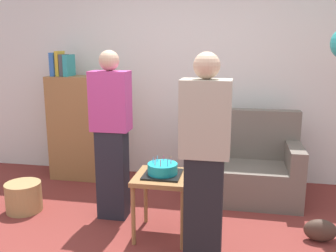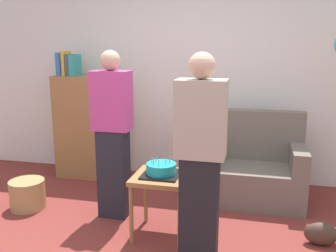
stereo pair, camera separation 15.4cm
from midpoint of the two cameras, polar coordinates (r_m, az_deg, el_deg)
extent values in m
cube|color=silver|center=(4.67, 2.78, 8.39)|extent=(6.00, 0.10, 2.70)
cube|color=#6B6056|center=(4.21, 11.15, -8.38)|extent=(1.10, 0.70, 0.40)
cube|color=#6B6056|center=(4.33, 11.41, -1.16)|extent=(1.10, 0.16, 0.56)
cube|color=#6B6056|center=(4.13, 4.78, -3.91)|extent=(0.16, 0.70, 0.24)
cube|color=#6B6056|center=(4.14, 17.87, -4.43)|extent=(0.16, 0.70, 0.24)
cube|color=olive|center=(4.80, -13.86, -0.30)|extent=(0.80, 0.36, 1.30)
cube|color=#3366B7|center=(4.84, -17.77, 9.04)|extent=(0.05, 0.25, 0.28)
cube|color=gold|center=(4.81, -17.19, 9.18)|extent=(0.04, 0.20, 0.30)
cube|color=#4C4C51|center=(4.79, -16.59, 8.97)|extent=(0.05, 0.19, 0.26)
cube|color=teal|center=(4.76, -15.89, 8.97)|extent=(0.06, 0.24, 0.26)
cube|color=olive|center=(3.26, -2.20, -7.91)|extent=(0.48, 0.48, 0.04)
cylinder|color=olive|center=(3.23, -6.76, -13.60)|extent=(0.04, 0.04, 0.53)
cylinder|color=olive|center=(3.14, 0.80, -14.32)|extent=(0.04, 0.04, 0.53)
cylinder|color=olive|center=(3.60, -4.72, -10.76)|extent=(0.04, 0.04, 0.53)
cylinder|color=olive|center=(3.52, 2.02, -11.29)|extent=(0.04, 0.04, 0.53)
cube|color=black|center=(3.25, -2.21, -7.45)|extent=(0.32, 0.32, 0.02)
cylinder|color=teal|center=(3.23, -2.22, -6.57)|extent=(0.26, 0.26, 0.09)
cylinder|color=#EA668C|center=(3.20, -0.92, -5.36)|extent=(0.01, 0.01, 0.06)
cylinder|color=#F2CC4C|center=(3.26, -0.89, -5.13)|extent=(0.01, 0.01, 0.05)
cylinder|color=#EA668C|center=(3.29, -2.01, -4.96)|extent=(0.01, 0.01, 0.05)
cylinder|color=#66B2E5|center=(3.27, -3.03, -5.03)|extent=(0.01, 0.01, 0.05)
cylinder|color=#66B2E5|center=(3.23, -3.68, -5.28)|extent=(0.01, 0.01, 0.05)
cylinder|color=#EA668C|center=(3.17, -3.41, -5.52)|extent=(0.01, 0.01, 0.06)
cylinder|color=#EA668C|center=(3.14, -2.56, -5.73)|extent=(0.01, 0.01, 0.06)
cylinder|color=#66B2E5|center=(3.15, -1.48, -5.62)|extent=(0.01, 0.01, 0.06)
cube|color=#23232D|center=(3.70, -9.68, -7.31)|extent=(0.28, 0.20, 0.88)
cube|color=#C6428E|center=(3.52, -10.10, 3.79)|extent=(0.36, 0.22, 0.56)
sphere|color=#D1A889|center=(3.49, -10.34, 9.89)|extent=(0.19, 0.19, 0.19)
cube|color=black|center=(2.87, 3.92, -13.10)|extent=(0.28, 0.20, 0.88)
cube|color=#B2A893|center=(2.64, 4.15, 1.13)|extent=(0.36, 0.22, 0.56)
sphere|color=#D1A889|center=(2.60, 4.28, 9.27)|extent=(0.19, 0.19, 0.19)
cylinder|color=#A88451|center=(4.16, -22.34, -10.07)|extent=(0.36, 0.36, 0.30)
ellipsoid|color=#473328|center=(3.56, 21.22, -14.76)|extent=(0.28, 0.14, 0.20)
camera|label=1|loc=(0.08, -91.30, -0.29)|focal=39.60mm
camera|label=2|loc=(0.08, 88.70, 0.29)|focal=39.60mm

